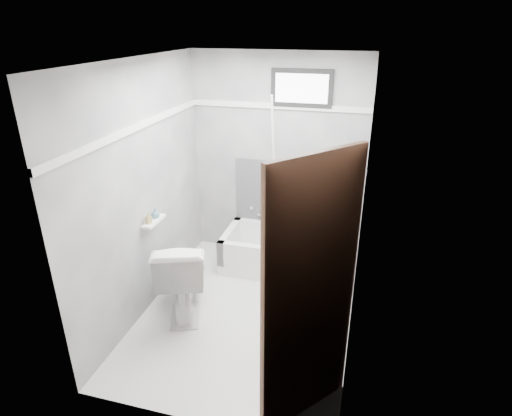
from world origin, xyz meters
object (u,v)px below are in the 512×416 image
(door, at_px, (345,334))
(soap_bottle_b, at_px, (155,213))
(bathtub, at_px, (288,253))
(office_chair, at_px, (320,218))
(soap_bottle_a, at_px, (148,218))
(toilet, at_px, (183,274))

(door, relative_size, soap_bottle_b, 19.05)
(bathtub, distance_m, office_chair, 0.58)
(bathtub, height_order, soap_bottle_a, soap_bottle_a)
(toilet, xyz_separation_m, soap_bottle_b, (-0.32, 0.16, 0.55))
(toilet, distance_m, soap_bottle_a, 0.64)
(door, bearing_deg, bathtub, 108.75)
(door, xyz_separation_m, soap_bottle_b, (-1.92, 1.35, -0.04))
(toilet, relative_size, door, 0.42)
(bathtub, relative_size, door, 0.75)
(soap_bottle_a, xyz_separation_m, soap_bottle_b, (0.00, 0.14, -0.01))
(soap_bottle_a, distance_m, soap_bottle_b, 0.14)
(office_chair, xyz_separation_m, door, (0.41, -2.23, 0.32))
(office_chair, distance_m, soap_bottle_a, 1.85)
(bathtub, height_order, soap_bottle_b, soap_bottle_b)
(bathtub, height_order, door, door)
(bathtub, relative_size, soap_bottle_a, 13.77)
(soap_bottle_a, height_order, soap_bottle_b, soap_bottle_a)
(office_chair, relative_size, soap_bottle_b, 10.74)
(bathtub, bearing_deg, door, -71.25)
(office_chair, xyz_separation_m, toilet, (-1.19, -1.05, -0.27))
(door, bearing_deg, office_chair, 100.50)
(soap_bottle_b, bearing_deg, door, -35.04)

